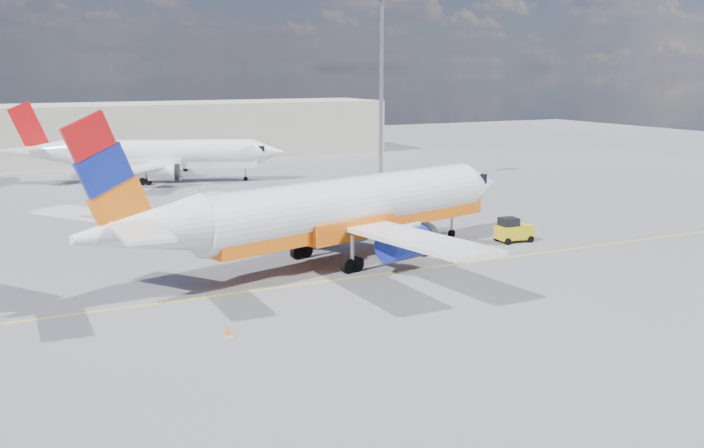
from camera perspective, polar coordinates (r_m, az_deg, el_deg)
name	(u,v)px	position (r m, az deg, el deg)	size (l,w,h in m)	color
ground	(347,294)	(45.68, -0.34, -5.09)	(240.00, 240.00, 0.00)	slate
taxi_line	(326,281)	(48.29, -1.92, -4.18)	(70.00, 0.15, 0.01)	yellow
terminal_main	(148,131)	(117.22, -14.62, 6.54)	(70.00, 14.00, 8.00)	beige
main_jet	(337,210)	(52.13, -1.08, 1.04)	(35.87, 27.34, 10.85)	white
second_jet	(155,155)	(92.80, -14.11, 4.88)	(30.58, 23.13, 9.34)	white
gse_tug	(513,230)	(60.16, 11.63, -0.45)	(2.73, 1.78, 1.89)	black
traffic_cone	(228,331)	(38.98, -9.00, -7.72)	(0.39, 0.39, 0.55)	white
floodlight_mast	(381,72)	(86.42, 2.15, 10.97)	(1.52, 1.52, 20.80)	#929299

